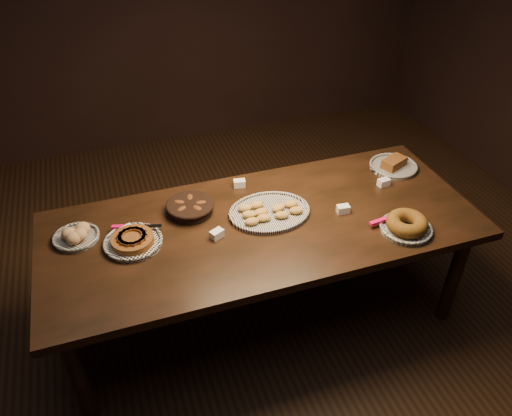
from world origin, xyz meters
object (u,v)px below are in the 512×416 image
object	(u,v)px
buffet_table	(263,233)
madeleine_platter	(269,212)
bundt_cake_plate	(406,225)
apple_tart_plate	(133,241)

from	to	relation	value
buffet_table	madeleine_platter	world-z (taller)	madeleine_platter
madeleine_platter	bundt_cake_plate	bearing A→B (deg)	-50.08
buffet_table	bundt_cake_plate	bearing A→B (deg)	-24.01
buffet_table	apple_tart_plate	world-z (taller)	apple_tart_plate
buffet_table	bundt_cake_plate	xyz separation A→B (m)	(0.70, -0.31, 0.11)
buffet_table	apple_tart_plate	bearing A→B (deg)	175.97
madeleine_platter	bundt_cake_plate	size ratio (longest dim) A/B	1.46
apple_tart_plate	bundt_cake_plate	xyz separation A→B (m)	(1.40, -0.36, 0.02)
bundt_cake_plate	madeleine_platter	bearing A→B (deg)	136.43
madeleine_platter	bundt_cake_plate	world-z (taller)	bundt_cake_plate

